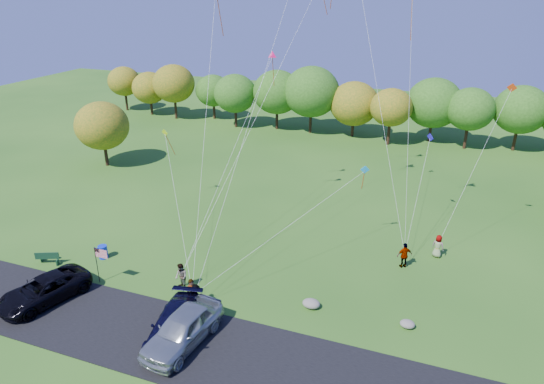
{
  "coord_description": "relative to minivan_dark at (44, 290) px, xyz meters",
  "views": [
    {
      "loc": [
        12.02,
        -22.03,
        18.15
      ],
      "look_at": [
        1.55,
        6.0,
        5.24
      ],
      "focal_mm": 32.0,
      "sensor_mm": 36.0,
      "label": 1
    }
  ],
  "objects": [
    {
      "name": "flyer_a",
      "position": [
        8.78,
        2.78,
        0.1
      ],
      "size": [
        0.81,
        0.79,
        1.87
      ],
      "primitive_type": "imported",
      "rotation": [
        0.0,
        0.0,
        0.72
      ],
      "color": "#4C4C59",
      "rests_on": "ground"
    },
    {
      "name": "flyer_c",
      "position": [
        9.02,
        2.78,
        -0.05
      ],
      "size": [
        1.01,
        0.58,
        1.56
      ],
      "primitive_type": "imported",
      "rotation": [
        0.0,
        0.0,
        3.14
      ],
      "color": "#4C4C59",
      "rests_on": "ground"
    },
    {
      "name": "flyer_e",
      "position": [
        22.41,
        14.07,
        0.03
      ],
      "size": [
        0.97,
        0.79,
        1.72
      ],
      "primitive_type": "imported",
      "rotation": [
        0.0,
        0.0,
        2.81
      ],
      "color": "#4C4C59",
      "rests_on": "ground"
    },
    {
      "name": "flag_assembly",
      "position": [
        2.03,
        2.88,
        1.16
      ],
      "size": [
        0.97,
        0.63,
        2.64
      ],
      "color": "black",
      "rests_on": "ground"
    },
    {
      "name": "park_bench",
      "position": [
        -3.12,
        3.54,
        -0.34
      ],
      "size": [
        1.61,
        0.9,
        0.91
      ],
      "rotation": [
        0.0,
        0.0,
        0.41
      ],
      "color": "#143922",
      "rests_on": "ground"
    },
    {
      "name": "minivan_dark",
      "position": [
        0.0,
        0.0,
        0.0
      ],
      "size": [
        4.09,
        6.06,
        1.54
      ],
      "primitive_type": "imported",
      "rotation": [
        0.0,
        0.0,
        -0.3
      ],
      "color": "black",
      "rests_on": "asphalt_lane"
    },
    {
      "name": "flyer_b",
      "position": [
        7.23,
        4.14,
        0.08
      ],
      "size": [
        1.11,
        1.06,
        1.81
      ],
      "primitive_type": "imported",
      "rotation": [
        0.0,
        0.0,
        -0.59
      ],
      "color": "#4C4C59",
      "rests_on": "ground"
    },
    {
      "name": "asphalt_lane",
      "position": [
        9.85,
        -0.42,
        -0.8
      ],
      "size": [
        44.0,
        6.0,
        0.06
      ],
      "primitive_type": "cube",
      "color": "black",
      "rests_on": "ground"
    },
    {
      "name": "minivan_navy",
      "position": [
        9.24,
        -0.1,
        0.01
      ],
      "size": [
        3.18,
        5.67,
        1.55
      ],
      "primitive_type": "imported",
      "rotation": [
        0.0,
        0.0,
        0.2
      ],
      "color": "black",
      "rests_on": "asphalt_lane"
    },
    {
      "name": "boulder_near",
      "position": [
        15.6,
        5.16,
        -0.56
      ],
      "size": [
        1.09,
        0.85,
        0.55
      ],
      "primitive_type": "ellipsoid",
      "color": "#9B9687",
      "rests_on": "ground"
    },
    {
      "name": "boulder_far",
      "position": [
        21.28,
        5.3,
        -0.61
      ],
      "size": [
        0.85,
        0.71,
        0.44
      ],
      "primitive_type": "ellipsoid",
      "color": "gray",
      "rests_on": "ground"
    },
    {
      "name": "treeline",
      "position": [
        9.74,
        39.88,
        3.81
      ],
      "size": [
        76.89,
        28.0,
        8.45
      ],
      "color": "#381F14",
      "rests_on": "ground"
    },
    {
      "name": "trash_barrel",
      "position": [
        -0.02,
        5.53,
        -0.35
      ],
      "size": [
        0.64,
        0.64,
        0.96
      ],
      "primitive_type": "cylinder",
      "color": "#0D2ACF",
      "rests_on": "ground"
    },
    {
      "name": "minivan_silver",
      "position": [
        9.98,
        -0.39,
        0.17
      ],
      "size": [
        2.87,
        5.76,
        1.89
      ],
      "primitive_type": "imported",
      "rotation": [
        0.0,
        0.0,
        -0.12
      ],
      "color": "#9EA5A9",
      "rests_on": "asphalt_lane"
    },
    {
      "name": "flyer_d",
      "position": [
        20.32,
        11.8,
        0.11
      ],
      "size": [
        1.18,
        0.96,
        1.87
      ],
      "primitive_type": "imported",
      "rotation": [
        0.0,
        0.0,
        3.69
      ],
      "color": "#4C4C59",
      "rests_on": "ground"
    },
    {
      "name": "ground",
      "position": [
        9.85,
        3.58,
        -0.83
      ],
      "size": [
        140.0,
        140.0,
        0.0
      ],
      "primitive_type": "plane",
      "color": "#275618",
      "rests_on": "ground"
    }
  ]
}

